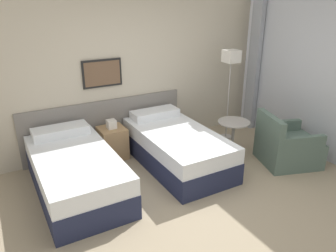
{
  "coord_description": "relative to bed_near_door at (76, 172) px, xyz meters",
  "views": [
    {
      "loc": [
        -2.17,
        -2.87,
        2.51
      ],
      "look_at": [
        0.05,
        1.04,
        0.71
      ],
      "focal_mm": 35.0,
      "sensor_mm": 36.0,
      "label": 1
    }
  ],
  "objects": [
    {
      "name": "nightstand",
      "position": [
        0.79,
        0.71,
        -0.02
      ],
      "size": [
        0.41,
        0.42,
        0.66
      ],
      "color": "#9E7A51",
      "rests_on": "ground_plane"
    },
    {
      "name": "floor_lamp",
      "position": [
        2.95,
        0.45,
        1.09
      ],
      "size": [
        0.25,
        0.25,
        1.64
      ],
      "color": "#9E9993",
      "rests_on": "ground_plane"
    },
    {
      "name": "side_table",
      "position": [
        2.55,
        -0.2,
        0.14
      ],
      "size": [
        0.52,
        0.52,
        0.61
      ],
      "color": "gray",
      "rests_on": "ground_plane"
    },
    {
      "name": "ground_plane",
      "position": [
        1.35,
        -1.11,
        -0.29
      ],
      "size": [
        16.0,
        16.0,
        0.0
      ],
      "primitive_type": "plane",
      "color": "gray"
    },
    {
      "name": "bed_near_window",
      "position": [
        1.58,
        0.0,
        0.0
      ],
      "size": [
        1.01,
        1.96,
        0.69
      ],
      "color": "#1E233D",
      "rests_on": "ground_plane"
    },
    {
      "name": "wall_headboard",
      "position": [
        1.31,
        1.03,
        1.01
      ],
      "size": [
        10.0,
        0.1,
        2.7
      ],
      "color": "#B7AD99",
      "rests_on": "ground_plane"
    },
    {
      "name": "armchair",
      "position": [
        3.13,
        -0.83,
        -0.02
      ],
      "size": [
        1.03,
        0.98,
        0.83
      ],
      "rotation": [
        0.0,
        0.0,
        1.25
      ],
      "color": "#4C6056",
      "rests_on": "ground_plane"
    },
    {
      "name": "bed_near_door",
      "position": [
        0.0,
        0.0,
        0.0
      ],
      "size": [
        1.01,
        1.96,
        0.69
      ],
      "color": "#1E233D",
      "rests_on": "ground_plane"
    }
  ]
}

